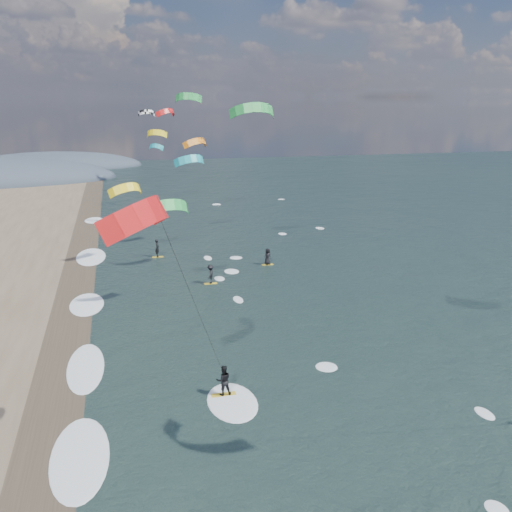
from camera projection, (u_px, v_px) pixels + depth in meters
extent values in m
plane|color=black|center=(355.00, 509.00, 22.03)|extent=(260.00, 260.00, 0.00)
cube|color=#382D23|center=(53.00, 414.00, 28.61)|extent=(3.00, 240.00, 0.00)
ellipsoid|color=#3D4756|center=(52.00, 167.00, 129.16)|extent=(40.00, 18.00, 7.00)
cube|color=gold|center=(224.00, 395.00, 30.45)|extent=(1.31, 0.40, 0.06)
imported|color=black|center=(224.00, 380.00, 30.22)|extent=(0.82, 0.64, 1.67)
ellipsoid|color=white|center=(232.00, 402.00, 29.78)|extent=(2.60, 4.20, 0.12)
cylinder|color=black|center=(196.00, 306.00, 25.54)|extent=(0.02, 0.02, 12.28)
cube|color=gold|center=(211.00, 283.00, 48.66)|extent=(1.10, 0.35, 0.05)
imported|color=black|center=(210.00, 274.00, 48.43)|extent=(0.94, 1.20, 1.64)
cube|color=gold|center=(268.00, 265.00, 54.16)|extent=(1.10, 0.35, 0.05)
imported|color=black|center=(268.00, 256.00, 53.94)|extent=(0.89, 0.75, 1.56)
cube|color=gold|center=(158.00, 257.00, 56.76)|extent=(1.10, 0.35, 0.05)
imported|color=black|center=(157.00, 248.00, 56.52)|extent=(0.49, 0.69, 1.77)
ellipsoid|color=white|center=(73.00, 458.00, 25.15)|extent=(2.40, 5.40, 0.11)
ellipsoid|color=white|center=(83.00, 368.00, 33.57)|extent=(2.40, 5.40, 0.11)
ellipsoid|color=white|center=(89.00, 304.00, 43.85)|extent=(2.40, 5.40, 0.11)
ellipsoid|color=white|center=(94.00, 257.00, 56.94)|extent=(2.40, 5.40, 0.11)
ellipsoid|color=white|center=(98.00, 220.00, 73.77)|extent=(2.40, 5.40, 0.11)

